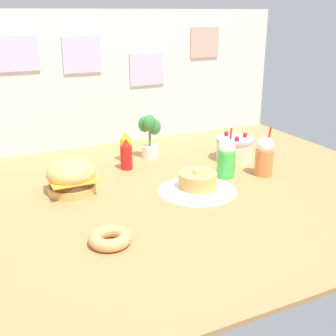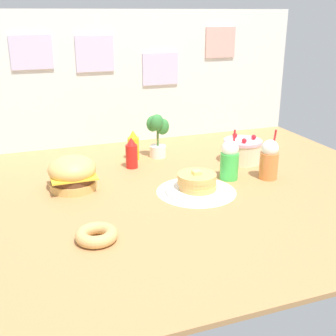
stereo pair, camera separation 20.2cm
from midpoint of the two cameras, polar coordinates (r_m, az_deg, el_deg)
ground_plane at (r=2.16m, az=4.13°, el=-3.26°), size 2.38×1.89×0.02m
back_wall at (r=2.90m, az=-3.36°, el=11.85°), size 2.38×0.04×0.86m
doily_mat at (r=2.15m, az=6.44°, el=-3.14°), size 0.39×0.39×0.00m
burger at (r=2.18m, az=-9.94°, el=-0.75°), size 0.24×0.24×0.17m
pancake_stack at (r=2.14m, az=6.54°, el=-2.13°), size 0.30×0.30×0.11m
layer_cake at (r=2.60m, az=12.01°, el=2.22°), size 0.22×0.22×0.16m
ketchup_bottle at (r=2.44m, az=-2.48°, el=1.86°), size 0.07×0.07×0.18m
mustard_bottle at (r=2.58m, az=-2.37°, el=2.88°), size 0.07×0.07×0.18m
cream_soda_cup at (r=2.31m, az=10.62°, el=1.00°), size 0.10×0.10×0.27m
orange_float_cup at (r=2.36m, az=15.62°, el=1.04°), size 0.10×0.10×0.27m
donut_pink_glaze at (r=1.70m, az=-6.05°, el=-8.82°), size 0.17×0.17×0.05m
potted_plant at (r=2.61m, az=0.84°, el=4.49°), size 0.13×0.10×0.27m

